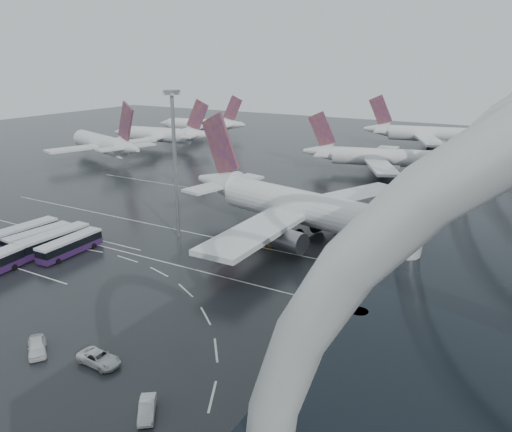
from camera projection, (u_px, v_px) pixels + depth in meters
The scene contains 23 objects.
ground at pixel (186, 261), 83.57m from camera, with size 420.00×420.00×0.00m, color black.
lane_marking_near at pixel (178, 265), 81.92m from camera, with size 120.00×0.25×0.01m, color silver.
lane_marking_mid at pixel (225, 240), 93.45m from camera, with size 120.00×0.25×0.01m, color silver.
lane_marking_far at pixel (291, 204), 116.52m from camera, with size 120.00×0.25×0.01m, color silver.
bus_bay_line_south at pixel (9, 266), 81.88m from camera, with size 28.00×0.25×0.01m, color silver.
bus_bay_line_north at pixel (85, 237), 95.06m from camera, with size 28.00×0.25×0.01m, color silver.
airliner_main at pixel (313, 211), 92.44m from camera, with size 64.18×55.39×21.85m.
airliner_gate_b at pixel (385, 158), 146.62m from camera, with size 49.79×44.14×17.53m.
airliner_gate_c at pixel (433, 135), 187.88m from camera, with size 53.58×48.70×19.15m.
jet_remote_west at pixel (104, 144), 164.14m from camera, with size 45.79×37.22×20.26m.
jet_remote_mid at pixel (164, 135), 187.12m from camera, with size 42.39×34.25×18.44m.
jet_remote_far at pixel (203, 125), 215.81m from camera, with size 40.47×32.74×17.62m.
bus_row_near_a at pixel (22, 234), 91.26m from camera, with size 3.66×13.49×3.29m.
bus_row_near_b at pixel (38, 237), 89.87m from camera, with size 3.72×12.40×3.01m.
bus_row_near_c at pixel (54, 241), 87.86m from camera, with size 3.48×13.59×3.33m.
bus_row_near_d at pixel (70, 245), 85.98m from camera, with size 3.41×12.62×3.08m.
van_curve_a at pixel (99, 358), 55.39m from camera, with size 2.46×5.33×1.48m, color silver.
van_curve_b at pixel (37, 346), 57.54m from camera, with size 1.94×4.83×1.64m, color silver.
van_curve_c at pixel (147, 409), 47.53m from camera, with size 1.47×4.21×1.39m, color silver.
floodlight_mast at pixel (174, 147), 89.93m from camera, with size 2.09×2.09×27.21m.
gse_cart_belly_a at pixel (339, 247), 88.37m from camera, with size 2.28×1.34×1.24m, color #A86E16.
gse_cart_belly_c at pixel (268, 241), 90.91m from camera, with size 2.52×1.49×1.37m, color #A86E16.
gse_cart_belly_d at pixel (379, 249), 87.31m from camera, with size 2.13×1.26×1.16m, color slate.
Camera 1 is at (49.06, -60.89, 32.68)m, focal length 35.00 mm.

